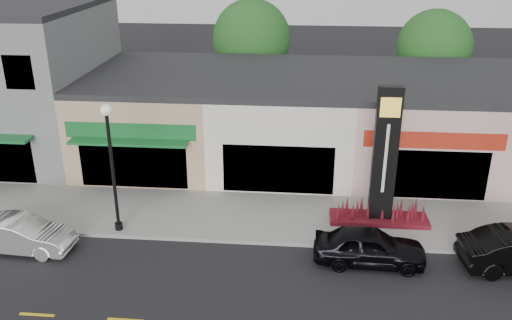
% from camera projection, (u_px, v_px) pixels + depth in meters
% --- Properties ---
extents(ground, '(120.00, 120.00, 0.00)m').
position_uv_depth(ground, '(309.00, 276.00, 19.95)').
color(ground, black).
rests_on(ground, ground).
extents(sidewalk, '(52.00, 4.30, 0.15)m').
position_uv_depth(sidewalk, '(309.00, 218.00, 23.92)').
color(sidewalk, gray).
rests_on(sidewalk, ground).
extents(curb, '(52.00, 0.20, 0.15)m').
position_uv_depth(curb, '(309.00, 244.00, 21.85)').
color(curb, gray).
rests_on(curb, ground).
extents(shop_beige, '(7.00, 10.85, 4.80)m').
position_uv_depth(shop_beige, '(158.00, 113.00, 30.26)').
color(shop_beige, tan).
rests_on(shop_beige, ground).
extents(shop_cream, '(7.00, 10.01, 4.80)m').
position_uv_depth(shop_cream, '(283.00, 117.00, 29.70)').
color(shop_cream, silver).
rests_on(shop_cream, ground).
extents(shop_pink_w, '(7.00, 10.01, 4.80)m').
position_uv_depth(shop_pink_w, '(413.00, 120.00, 29.13)').
color(shop_pink_w, '#D6A6A3').
rests_on(shop_pink_w, ground).
extents(tree_rear_west, '(5.20, 5.20, 7.83)m').
position_uv_depth(tree_rear_west, '(252.00, 38.00, 36.20)').
color(tree_rear_west, '#382619').
rests_on(tree_rear_west, ground).
extents(tree_rear_mid, '(4.80, 4.80, 7.29)m').
position_uv_depth(tree_rear_mid, '(434.00, 47.00, 35.35)').
color(tree_rear_mid, '#382619').
rests_on(tree_rear_mid, ground).
extents(lamp_west_near, '(0.44, 0.44, 5.47)m').
position_uv_depth(lamp_west_near, '(111.00, 156.00, 21.56)').
color(lamp_west_near, black).
rests_on(lamp_west_near, sidewalk).
extents(pylon_sign, '(4.20, 1.30, 6.00)m').
position_uv_depth(pylon_sign, '(383.00, 176.00, 22.69)').
color(pylon_sign, '#5C0F14').
rests_on(pylon_sign, sidewalk).
extents(car_white_van, '(1.70, 4.27, 1.38)m').
position_uv_depth(car_white_van, '(20.00, 235.00, 21.38)').
color(car_white_van, white).
rests_on(car_white_van, ground).
extents(car_black_sedan, '(1.81, 4.26, 1.44)m').
position_uv_depth(car_black_sedan, '(370.00, 247.00, 20.50)').
color(car_black_sedan, black).
rests_on(car_black_sedan, ground).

